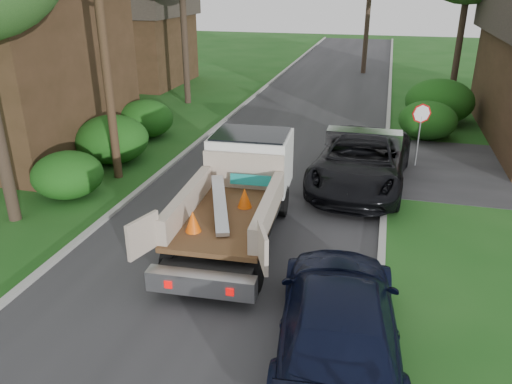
{
  "coord_description": "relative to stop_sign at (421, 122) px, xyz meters",
  "views": [
    {
      "loc": [
        3.75,
        -10.43,
        6.75
      ],
      "look_at": [
        0.5,
        2.16,
        1.2
      ],
      "focal_mm": 35.0,
      "sensor_mm": 36.0,
      "label": 1
    }
  ],
  "objects": [
    {
      "name": "navy_suv",
      "position": [
        -1.88,
        -11.5,
        -0.96
      ],
      "size": [
        2.84,
        5.86,
        1.64
      ],
      "primitive_type": "imported",
      "rotation": [
        0.0,
        0.0,
        3.24
      ],
      "color": "black",
      "rests_on": "ground"
    },
    {
      "name": "ground",
      "position": [
        -5.2,
        -9.0,
        -1.78
      ],
      "size": [
        120.0,
        120.0,
        0.0
      ],
      "primitive_type": "plane",
      "color": "#194D16",
      "rests_on": "ground"
    },
    {
      "name": "hedge_left_a",
      "position": [
        -11.4,
        -6.0,
        -1.01
      ],
      "size": [
        2.34,
        2.34,
        1.53
      ],
      "primitive_type": "ellipsoid",
      "color": "#154810",
      "rests_on": "ground"
    },
    {
      "name": "curb_left",
      "position": [
        -9.3,
        1.0,
        -1.72
      ],
      "size": [
        0.2,
        90.0,
        0.12
      ],
      "primitive_type": "cube",
      "color": "#9E9E99",
      "rests_on": "ground"
    },
    {
      "name": "hedge_right_b",
      "position": [
        1.3,
        7.0,
        -0.67
      ],
      "size": [
        3.38,
        3.38,
        2.21
      ],
      "primitive_type": "ellipsoid",
      "color": "#154810",
      "rests_on": "ground"
    },
    {
      "name": "flatbed_truck",
      "position": [
        -5.16,
        -6.64,
        -0.42
      ],
      "size": [
        3.09,
        6.72,
        2.5
      ],
      "rotation": [
        0.0,
        0.0,
        0.05
      ],
      "color": "black",
      "rests_on": "ground"
    },
    {
      "name": "house_left_far",
      "position": [
        -18.7,
        13.0,
        1.27
      ],
      "size": [
        7.56,
        7.56,
        6.0
      ],
      "color": "#362516",
      "rests_on": "ground"
    },
    {
      "name": "black_pickup",
      "position": [
        -1.98,
        -2.53,
        -0.86
      ],
      "size": [
        3.54,
        6.82,
        1.84
      ],
      "primitive_type": "imported",
      "rotation": [
        0.0,
        0.0,
        -0.08
      ],
      "color": "black",
      "rests_on": "ground"
    },
    {
      "name": "utility_pole",
      "position": [
        -10.68,
        -4.02,
        3.4
      ],
      "size": [
        2.42,
        1.25,
        10.0
      ],
      "color": "#382619",
      "rests_on": "ground"
    },
    {
      "name": "curb_right",
      "position": [
        -1.1,
        1.0,
        -1.72
      ],
      "size": [
        0.2,
        90.0,
        0.12
      ],
      "primitive_type": "cube",
      "color": "#9E9E99",
      "rests_on": "ground"
    },
    {
      "name": "hedge_right_a",
      "position": [
        0.6,
        4.0,
        -0.93
      ],
      "size": [
        2.6,
        2.6,
        1.7
      ],
      "primitive_type": "ellipsoid",
      "color": "#154810",
      "rests_on": "ground"
    },
    {
      "name": "road",
      "position": [
        -5.2,
        1.0,
        -1.77
      ],
      "size": [
        8.0,
        90.0,
        0.02
      ],
      "primitive_type": "cube",
      "color": "#28282B",
      "rests_on": "ground"
    },
    {
      "name": "hedge_left_c",
      "position": [
        -12.0,
        1.0,
        -0.93
      ],
      "size": [
        2.6,
        2.6,
        1.7
      ],
      "primitive_type": "ellipsoid",
      "color": "#154810",
      "rests_on": "ground"
    },
    {
      "name": "stop_sign",
      "position": [
        0.0,
        0.0,
        0.0
      ],
      "size": [
        0.71,
        0.32,
        2.48
      ],
      "color": "slate",
      "rests_on": "ground"
    },
    {
      "name": "hedge_left_b",
      "position": [
        -11.7,
        -2.5,
        -0.84
      ],
      "size": [
        2.86,
        2.86,
        1.87
      ],
      "primitive_type": "ellipsoid",
      "color": "#154810",
      "rests_on": "ground"
    }
  ]
}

